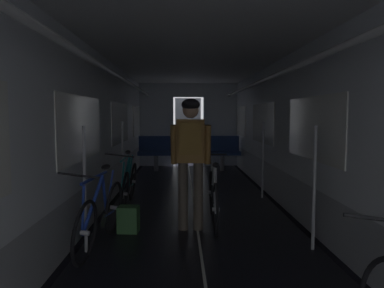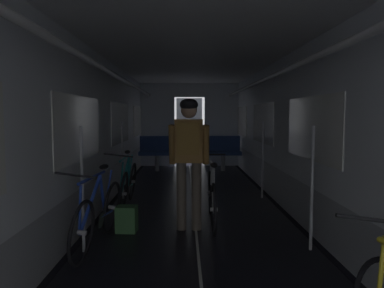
{
  "view_description": "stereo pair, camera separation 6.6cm",
  "coord_description": "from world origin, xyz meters",
  "px_view_note": "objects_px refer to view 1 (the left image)",
  "views": [
    {
      "loc": [
        -0.21,
        -1.89,
        1.51
      ],
      "look_at": [
        0.0,
        5.38,
        0.94
      ],
      "focal_mm": 34.3,
      "sensor_mm": 36.0,
      "label": 1
    },
    {
      "loc": [
        -0.15,
        -1.89,
        1.51
      ],
      "look_at": [
        0.0,
        5.38,
        0.94
      ],
      "focal_mm": 34.3,
      "sensor_mm": 36.0,
      "label": 2
    }
  ],
  "objects_px": {
    "bicycle_silver_in_aisle": "(214,197)",
    "bicycle_teal": "(129,184)",
    "bench_seat_far_left": "(156,150)",
    "person_cyclist_aisle": "(191,149)",
    "bench_seat_far_right": "(222,150)",
    "bicycle_blue": "(101,214)",
    "backpack_on_floor": "(128,219)"
  },
  "relations": [
    {
      "from": "bicycle_silver_in_aisle",
      "to": "bicycle_teal",
      "type": "bearing_deg",
      "value": 143.27
    },
    {
      "from": "bench_seat_far_left",
      "to": "person_cyclist_aisle",
      "type": "distance_m",
      "value": 5.32
    },
    {
      "from": "bicycle_teal",
      "to": "bicycle_silver_in_aisle",
      "type": "bearing_deg",
      "value": -36.73
    },
    {
      "from": "person_cyclist_aisle",
      "to": "bicycle_silver_in_aisle",
      "type": "bearing_deg",
      "value": 39.24
    },
    {
      "from": "bench_seat_far_right",
      "to": "bicycle_silver_in_aisle",
      "type": "xyz_separation_m",
      "value": [
        -0.66,
        -4.96,
        -0.18
      ]
    },
    {
      "from": "bench_seat_far_left",
      "to": "bicycle_silver_in_aisle",
      "type": "bearing_deg",
      "value": -77.11
    },
    {
      "from": "bicycle_teal",
      "to": "bicycle_silver_in_aisle",
      "type": "distance_m",
      "value": 1.64
    },
    {
      "from": "bench_seat_far_left",
      "to": "bicycle_silver_in_aisle",
      "type": "distance_m",
      "value": 5.1
    },
    {
      "from": "bench_seat_far_right",
      "to": "bicycle_blue",
      "type": "relative_size",
      "value": 0.58
    },
    {
      "from": "person_cyclist_aisle",
      "to": "bicycle_silver_in_aisle",
      "type": "relative_size",
      "value": 1.02
    },
    {
      "from": "bench_seat_far_left",
      "to": "bicycle_blue",
      "type": "bearing_deg",
      "value": -92.29
    },
    {
      "from": "bench_seat_far_right",
      "to": "person_cyclist_aisle",
      "type": "bearing_deg",
      "value": -100.71
    },
    {
      "from": "bicycle_blue",
      "to": "bench_seat_far_left",
      "type": "bearing_deg",
      "value": 87.71
    },
    {
      "from": "bench_seat_far_left",
      "to": "bench_seat_far_right",
      "type": "height_order",
      "value": "same"
    },
    {
      "from": "bench_seat_far_left",
      "to": "person_cyclist_aisle",
      "type": "bearing_deg",
      "value": -81.18
    },
    {
      "from": "bench_seat_far_left",
      "to": "bicycle_silver_in_aisle",
      "type": "relative_size",
      "value": 0.58
    },
    {
      "from": "person_cyclist_aisle",
      "to": "bench_seat_far_right",
      "type": "bearing_deg",
      "value": 79.29
    },
    {
      "from": "bench_seat_far_right",
      "to": "bicycle_blue",
      "type": "xyz_separation_m",
      "value": [
        -2.03,
        -5.82,
        -0.19
      ]
    },
    {
      "from": "bench_seat_far_right",
      "to": "person_cyclist_aisle",
      "type": "distance_m",
      "value": 5.35
    },
    {
      "from": "person_cyclist_aisle",
      "to": "bicycle_blue",
      "type": "bearing_deg",
      "value": -150.32
    },
    {
      "from": "bicycle_teal",
      "to": "bicycle_silver_in_aisle",
      "type": "height_order",
      "value": "bicycle_teal"
    },
    {
      "from": "backpack_on_floor",
      "to": "bicycle_silver_in_aisle",
      "type": "bearing_deg",
      "value": 16.23
    },
    {
      "from": "backpack_on_floor",
      "to": "bench_seat_far_left",
      "type": "bearing_deg",
      "value": 90.03
    },
    {
      "from": "bicycle_silver_in_aisle",
      "to": "person_cyclist_aisle",
      "type": "bearing_deg",
      "value": -140.76
    },
    {
      "from": "bench_seat_far_right",
      "to": "person_cyclist_aisle",
      "type": "xyz_separation_m",
      "value": [
        -0.99,
        -5.23,
        0.5
      ]
    },
    {
      "from": "bicycle_teal",
      "to": "backpack_on_floor",
      "type": "relative_size",
      "value": 4.97
    },
    {
      "from": "person_cyclist_aisle",
      "to": "backpack_on_floor",
      "type": "bearing_deg",
      "value": -175.42
    },
    {
      "from": "bench_seat_far_left",
      "to": "bicycle_blue",
      "type": "relative_size",
      "value": 0.58
    },
    {
      "from": "bench_seat_far_left",
      "to": "bicycle_silver_in_aisle",
      "type": "height_order",
      "value": "bench_seat_far_left"
    },
    {
      "from": "bicycle_blue",
      "to": "person_cyclist_aisle",
      "type": "relative_size",
      "value": 0.98
    },
    {
      "from": "bicycle_teal",
      "to": "bicycle_blue",
      "type": "distance_m",
      "value": 1.84
    },
    {
      "from": "bicycle_silver_in_aisle",
      "to": "backpack_on_floor",
      "type": "bearing_deg",
      "value": -163.77
    }
  ]
}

